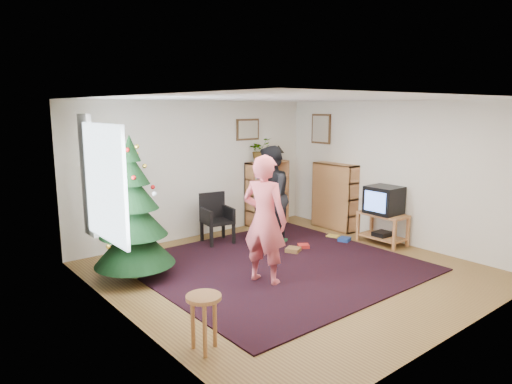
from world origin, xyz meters
TOP-DOWN VIEW (x-y plane):
  - floor at (0.00, 0.00)m, footprint 5.00×5.00m
  - ceiling at (0.00, 0.00)m, footprint 5.00×5.00m
  - wall_back at (0.00, 2.50)m, footprint 5.00×0.02m
  - wall_front at (0.00, -2.50)m, footprint 5.00×0.02m
  - wall_left at (-2.50, 0.00)m, footprint 0.02×5.00m
  - wall_right at (2.50, 0.00)m, footprint 0.02×5.00m
  - rug at (0.00, 0.30)m, footprint 3.80×3.60m
  - window_pane at (-2.47, 0.60)m, footprint 0.04×1.20m
  - curtain at (-2.43, 1.30)m, footprint 0.06×0.35m
  - picture_back at (1.15, 2.48)m, footprint 0.55×0.03m
  - picture_right at (2.48, 1.75)m, footprint 0.03×0.50m
  - christmas_tree at (-1.89, 1.17)m, footprint 1.12×1.12m
  - bookshelf_back at (1.55, 2.34)m, footprint 0.95×0.30m
  - bookshelf_right at (2.34, 1.22)m, footprint 0.30×0.95m
  - tv_stand at (2.22, -0.01)m, footprint 0.46×0.82m
  - crt_tv at (2.22, -0.01)m, footprint 0.51×0.55m
  - armchair at (-0.03, 1.94)m, footprint 0.56×0.56m
  - stool at (-2.20, -1.09)m, footprint 0.35×0.35m
  - person_standing at (-0.57, -0.09)m, footprint 0.63×0.76m
  - person_by_chair at (0.60, 1.17)m, footprint 1.07×1.03m
  - potted_plant at (1.35, 2.34)m, footprint 0.49×0.44m
  - table_lamp at (1.85, 2.34)m, footprint 0.24×0.24m
  - floor_clutter at (1.19, 0.74)m, footprint 1.40×0.94m

SIDE VIEW (x-z plane):
  - floor at x=0.00m, z-range 0.00..0.00m
  - rug at x=0.00m, z-range 0.00..0.02m
  - floor_clutter at x=1.19m, z-range 0.00..0.08m
  - tv_stand at x=2.22m, z-range 0.05..0.60m
  - stool at x=-2.20m, z-range 0.16..0.74m
  - armchair at x=-0.03m, z-range 0.03..0.92m
  - bookshelf_back at x=1.55m, z-range 0.01..1.31m
  - bookshelf_right at x=2.34m, z-range 0.01..1.31m
  - crt_tv at x=2.22m, z-range 0.55..1.03m
  - christmas_tree at x=-1.89m, z-range -0.17..1.86m
  - person_by_chair at x=0.60m, z-range 0.00..1.74m
  - person_standing at x=-0.57m, z-range 0.00..1.77m
  - wall_back at x=0.00m, z-range 0.00..2.50m
  - wall_front at x=0.00m, z-range 0.00..2.50m
  - wall_left at x=-2.50m, z-range 0.00..2.50m
  - wall_right at x=2.50m, z-range 0.00..2.50m
  - window_pane at x=-2.47m, z-range 0.80..2.20m
  - curtain at x=-2.43m, z-range 0.70..2.30m
  - table_lamp at x=1.85m, z-range 1.36..1.67m
  - potted_plant at x=1.35m, z-range 1.30..1.78m
  - picture_back at x=1.15m, z-range 1.74..2.16m
  - picture_right at x=2.48m, z-range 1.65..2.25m
  - ceiling at x=0.00m, z-range 2.50..2.50m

